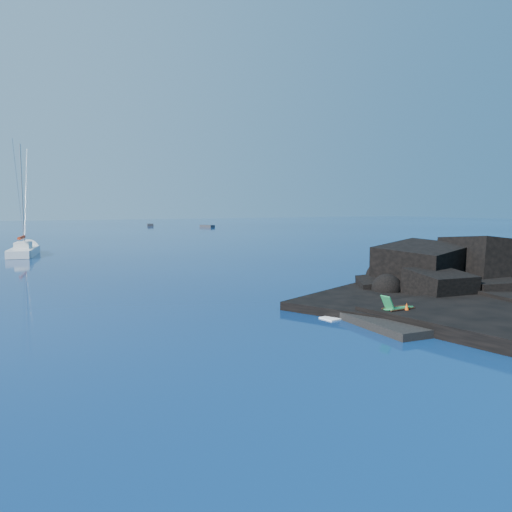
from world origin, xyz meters
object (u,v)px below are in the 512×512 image
(sailboat, at_px, (24,255))
(distant_boat_b, at_px, (207,227))
(sunbather, at_px, (462,308))
(marker_cone, at_px, (407,309))
(distant_boat_a, at_px, (150,226))
(deck_chair, at_px, (398,304))

(sailboat, bearing_deg, distant_boat_b, 63.66)
(sunbather, height_order, marker_cone, marker_cone)
(marker_cone, distance_m, distant_boat_a, 124.01)
(deck_chair, bearing_deg, marker_cone, -54.68)
(deck_chair, bearing_deg, distant_boat_a, 77.02)
(marker_cone, bearing_deg, sailboat, 105.34)
(sunbather, bearing_deg, deck_chair, 134.79)
(deck_chair, relative_size, marker_cone, 2.60)
(sailboat, bearing_deg, distant_boat_a, 75.81)
(distant_boat_b, bearing_deg, distant_boat_a, 109.82)
(deck_chair, xyz_separation_m, distant_boat_b, (37.71, 105.21, -0.89))
(sailboat, height_order, distant_boat_a, sailboat)
(marker_cone, bearing_deg, deck_chair, 125.65)
(deck_chair, bearing_deg, sunbather, -16.85)
(sailboat, xyz_separation_m, marker_cone, (12.26, -44.71, 0.65))
(sunbather, relative_size, distant_boat_a, 0.34)
(sunbather, xyz_separation_m, distant_boat_b, (34.44, 106.18, -0.52))
(sailboat, bearing_deg, sunbather, -58.40)
(sailboat, relative_size, deck_chair, 7.93)
(sailboat, distance_m, deck_chair, 46.02)
(deck_chair, xyz_separation_m, marker_cone, (0.22, -0.30, -0.24))
(deck_chair, xyz_separation_m, distant_boat_a, (27.09, 120.76, -0.89))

